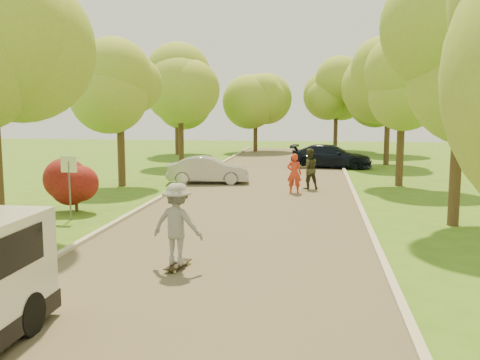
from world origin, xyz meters
The scene contains 21 objects.
ground centered at (0.00, 0.00, 0.00)m, with size 100.00×100.00×0.00m, color #3C6317.
road centered at (0.00, 8.00, 0.01)m, with size 8.00×60.00×0.01m, color #4C4438.
curb_left centered at (-4.05, 8.00, 0.06)m, with size 0.18×60.00×0.12m, color #B2AD9E.
curb_right centered at (4.05, 8.00, 0.06)m, with size 0.18×60.00×0.12m, color #B2AD9E.
street_sign centered at (-5.80, 4.00, 1.56)m, with size 0.55×0.06×2.17m.
red_shrub centered at (-6.30, 5.50, 1.10)m, with size 1.70×1.70×1.95m.
tree_l_midb centered at (-6.81, 12.00, 4.59)m, with size 4.30×4.20×6.62m.
tree_l_far centered at (-6.39, 22.00, 5.47)m, with size 4.92×4.80×7.79m.
tree_r_mida centered at (7.02, 5.00, 5.54)m, with size 5.13×5.00×7.95m.
tree_r_midb centered at (6.60, 14.00, 4.88)m, with size 4.51×4.40×7.01m.
tree_r_far centered at (7.23, 24.00, 5.83)m, with size 5.33×5.20×8.34m.
tree_bg_a centered at (-8.78, 30.00, 5.31)m, with size 5.12×5.00×7.72m.
tree_bg_b centered at (8.22, 32.00, 5.54)m, with size 5.12×5.00×7.95m.
tree_bg_c centered at (-2.79, 34.00, 5.02)m, with size 4.92×4.80×7.33m.
tree_bg_d centered at (4.22, 36.00, 5.31)m, with size 5.12×5.00×7.72m.
silver_sedan centered at (-3.02, 13.49, 0.67)m, with size 1.43×4.10×1.35m, color #A5A5AA.
dark_sedan centered at (3.30, 21.62, 0.74)m, with size 2.08×5.11×1.48m, color black.
longboard centered at (-0.77, -0.92, 0.11)m, with size 0.46×1.02×0.11m.
skateboarder centered at (-0.77, -0.92, 1.09)m, with size 1.24×0.71×1.92m, color gray.
person_striped centered at (1.42, 10.93, 0.89)m, with size 0.65×0.43×1.78m, color red.
person_olive centered at (2.03, 12.20, 0.96)m, with size 0.93×0.72×1.91m, color #32331F.
Camera 1 is at (2.42, -12.74, 3.73)m, focal length 40.00 mm.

